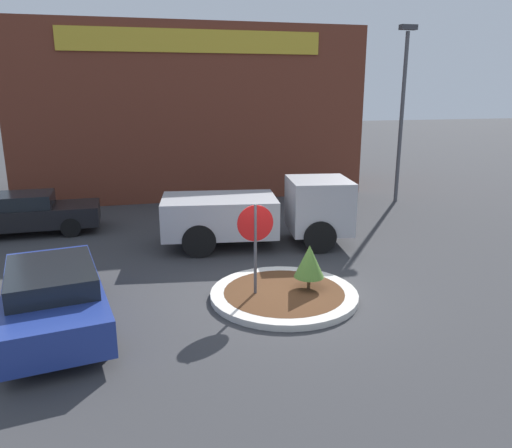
{
  "coord_description": "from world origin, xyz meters",
  "views": [
    {
      "loc": [
        -3.28,
        -10.37,
        4.77
      ],
      "look_at": [
        -0.15,
        2.11,
        1.25
      ],
      "focal_mm": 35.0,
      "sensor_mm": 36.0,
      "label": 1
    }
  ],
  "objects_px": {
    "utility_truck": "(262,212)",
    "parked_sedan_blue": "(53,295)",
    "parked_sedan_black": "(24,213)",
    "stop_sign": "(255,234)",
    "light_pole": "(403,103)"
  },
  "relations": [
    {
      "from": "stop_sign",
      "to": "parked_sedan_black",
      "type": "bearing_deg",
      "value": 131.01
    },
    {
      "from": "utility_truck",
      "to": "parked_sedan_blue",
      "type": "height_order",
      "value": "utility_truck"
    },
    {
      "from": "utility_truck",
      "to": "parked_sedan_black",
      "type": "height_order",
      "value": "utility_truck"
    },
    {
      "from": "stop_sign",
      "to": "parked_sedan_black",
      "type": "relative_size",
      "value": 0.48
    },
    {
      "from": "stop_sign",
      "to": "light_pole",
      "type": "height_order",
      "value": "light_pole"
    },
    {
      "from": "parked_sedan_black",
      "to": "light_pole",
      "type": "bearing_deg",
      "value": 4.98
    },
    {
      "from": "utility_truck",
      "to": "parked_sedan_blue",
      "type": "xyz_separation_m",
      "value": [
        -5.53,
        -4.32,
        -0.37
      ]
    },
    {
      "from": "parked_sedan_blue",
      "to": "light_pole",
      "type": "relative_size",
      "value": 0.68
    },
    {
      "from": "parked_sedan_blue",
      "to": "utility_truck",
      "type": "bearing_deg",
      "value": -61.54
    },
    {
      "from": "stop_sign",
      "to": "parked_sedan_blue",
      "type": "height_order",
      "value": "stop_sign"
    },
    {
      "from": "utility_truck",
      "to": "stop_sign",
      "type": "bearing_deg",
      "value": -98.73
    },
    {
      "from": "stop_sign",
      "to": "parked_sedan_blue",
      "type": "distance_m",
      "value": 4.44
    },
    {
      "from": "utility_truck",
      "to": "parked_sedan_black",
      "type": "xyz_separation_m",
      "value": [
        -7.42,
        3.16,
        -0.36
      ]
    },
    {
      "from": "stop_sign",
      "to": "parked_sedan_blue",
      "type": "xyz_separation_m",
      "value": [
        -4.33,
        -0.33,
        -0.89
      ]
    },
    {
      "from": "parked_sedan_blue",
      "to": "parked_sedan_black",
      "type": "relative_size",
      "value": 1.03
    }
  ]
}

